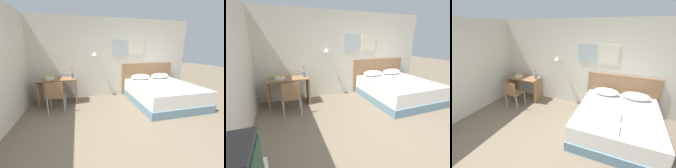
{
  "view_description": "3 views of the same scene",
  "coord_description": "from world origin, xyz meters",
  "views": [
    {
      "loc": [
        -1.08,
        -1.91,
        1.67
      ],
      "look_at": [
        -0.27,
        1.37,
        0.79
      ],
      "focal_mm": 22.0,
      "sensor_mm": 36.0,
      "label": 1
    },
    {
      "loc": [
        -1.81,
        -1.79,
        1.8
      ],
      "look_at": [
        -0.52,
        1.71,
        0.69
      ],
      "focal_mm": 24.0,
      "sensor_mm": 36.0,
      "label": 2
    },
    {
      "loc": [
        1.46,
        -1.56,
        2.43
      ],
      "look_at": [
        0.01,
        1.86,
        0.99
      ],
      "focal_mm": 24.0,
      "sensor_mm": 36.0,
      "label": 3
    }
  ],
  "objects": [
    {
      "name": "wall_back",
      "position": [
        0.01,
        2.83,
        1.33
      ],
      "size": [
        5.93,
        0.31,
        2.65
      ],
      "color": "beige",
      "rests_on": "ground_plane"
    },
    {
      "name": "pillow_left",
      "position": [
        1.05,
        2.5,
        0.69
      ],
      "size": [
        0.7,
        0.38,
        0.19
      ],
      "color": "white",
      "rests_on": "bed"
    },
    {
      "name": "desk",
      "position": [
        -1.72,
        2.42,
        0.53
      ],
      "size": [
        1.09,
        0.55,
        0.78
      ],
      "color": "#8E6642",
      "rests_on": "ground_plane"
    },
    {
      "name": "pillow_right",
      "position": [
        1.83,
        2.5,
        0.69
      ],
      "size": [
        0.7,
        0.38,
        0.19
      ],
      "color": "white",
      "rests_on": "bed"
    },
    {
      "name": "headboard",
      "position": [
        1.44,
        2.77,
        0.57
      ],
      "size": [
        1.97,
        0.06,
        1.14
      ],
      "color": "#8E6642",
      "rests_on": "ground_plane"
    },
    {
      "name": "fruit_bowl",
      "position": [
        -1.93,
        2.41,
        0.82
      ],
      "size": [
        0.27,
        0.27,
        0.12
      ],
      "color": "silver",
      "rests_on": "desk"
    },
    {
      "name": "ground_plane",
      "position": [
        0.0,
        0.0,
        0.0
      ],
      "size": [
        24.0,
        24.0,
        0.0
      ],
      "primitive_type": "plane",
      "color": "#756651"
    },
    {
      "name": "folded_towel_mid_bed",
      "position": [
        1.36,
        0.94,
        0.62
      ],
      "size": [
        0.31,
        0.31,
        0.06
      ],
      "color": "white",
      "rests_on": "bed"
    },
    {
      "name": "bed",
      "position": [
        1.44,
        1.7,
        0.29
      ],
      "size": [
        1.85,
        2.07,
        0.59
      ],
      "color": "#66899E",
      "rests_on": "ground_plane"
    },
    {
      "name": "desk_chair",
      "position": [
        -1.7,
        1.76,
        0.5
      ],
      "size": [
        0.45,
        0.45,
        0.84
      ],
      "color": "#8E6642",
      "rests_on": "ground_plane"
    },
    {
      "name": "folded_towel_near_foot",
      "position": [
        1.37,
        1.39,
        0.62
      ],
      "size": [
        0.28,
        0.32,
        0.06
      ],
      "color": "white",
      "rests_on": "bed"
    },
    {
      "name": "flower_vase",
      "position": [
        -1.27,
        2.46,
        0.89
      ],
      "size": [
        0.08,
        0.08,
        0.31
      ],
      "color": "#4C7099",
      "rests_on": "desk"
    }
  ]
}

